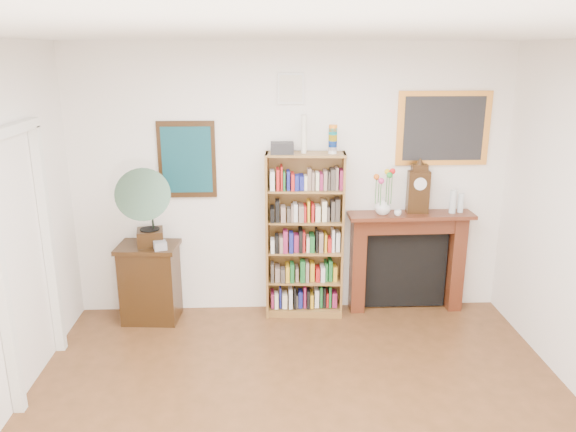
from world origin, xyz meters
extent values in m
cube|color=white|center=(0.00, 0.00, 2.80)|extent=(4.50, 5.00, 0.01)
cube|color=white|center=(0.00, 2.50, 1.40)|extent=(4.50, 0.01, 2.80)
cube|color=white|center=(-2.21, 0.73, 1.05)|extent=(0.08, 0.08, 2.10)
cube|color=white|center=(-2.21, 1.67, 1.05)|extent=(0.08, 0.08, 2.10)
cube|color=white|center=(-2.21, 1.20, 2.13)|extent=(0.08, 1.02, 0.08)
cube|color=black|center=(-1.05, 2.48, 1.65)|extent=(0.58, 0.03, 0.78)
cube|color=#10424D|center=(-1.05, 2.46, 1.65)|extent=(0.50, 0.01, 0.67)
cube|color=white|center=(0.00, 2.48, 2.35)|extent=(0.26, 0.03, 0.30)
cube|color=silver|center=(0.00, 2.46, 2.35)|extent=(0.22, 0.01, 0.26)
cube|color=gold|center=(1.55, 2.48, 1.95)|extent=(0.95, 0.03, 0.75)
cube|color=#262628|center=(1.55, 2.46, 1.95)|extent=(0.82, 0.01, 0.65)
cube|color=brown|center=(-0.24, 2.34, 0.87)|extent=(0.05, 0.28, 1.73)
cube|color=brown|center=(0.53, 2.34, 0.87)|extent=(0.05, 0.28, 1.73)
cube|color=brown|center=(0.14, 2.34, 1.72)|extent=(0.82, 0.34, 0.02)
cube|color=brown|center=(0.14, 2.34, 0.04)|extent=(0.82, 0.34, 0.07)
cube|color=brown|center=(0.14, 2.47, 0.87)|extent=(0.80, 0.08, 1.73)
cube|color=brown|center=(0.14, 2.34, 0.37)|extent=(0.77, 0.32, 0.02)
cube|color=brown|center=(0.14, 2.34, 0.70)|extent=(0.77, 0.32, 0.02)
cube|color=brown|center=(0.14, 2.34, 1.03)|extent=(0.77, 0.32, 0.02)
cube|color=brown|center=(0.14, 2.34, 1.36)|extent=(0.77, 0.32, 0.02)
cube|color=black|center=(-1.46, 2.26, 0.41)|extent=(0.63, 0.48, 0.82)
cube|color=#482210|center=(0.71, 2.38, 0.53)|extent=(0.15, 0.20, 1.06)
cube|color=#482210|center=(1.77, 2.38, 0.53)|extent=(0.15, 0.20, 1.06)
cube|color=#482210|center=(1.24, 2.38, 0.97)|extent=(1.21, 0.22, 0.17)
cube|color=#482210|center=(1.24, 2.35, 1.08)|extent=(1.30, 0.34, 0.04)
cube|color=black|center=(1.24, 2.44, 0.44)|extent=(0.87, 0.09, 0.85)
cube|color=black|center=(-1.43, 2.28, 0.90)|extent=(0.30, 0.30, 0.16)
cylinder|color=black|center=(-1.43, 2.28, 0.98)|extent=(0.23, 0.23, 0.01)
cone|color=#2A3D2E|center=(-1.43, 2.12, 1.33)|extent=(0.61, 0.72, 0.66)
cube|color=silver|center=(-1.31, 2.13, 0.86)|extent=(0.15, 0.15, 0.08)
cube|color=black|center=(1.31, 2.38, 1.31)|extent=(0.22, 0.13, 0.44)
cylinder|color=white|center=(1.31, 2.32, 1.41)|extent=(0.13, 0.02, 0.13)
cube|color=black|center=(1.31, 2.38, 1.56)|extent=(0.16, 0.11, 0.08)
imported|color=silver|center=(0.94, 2.33, 1.18)|extent=(0.19, 0.19, 0.17)
imported|color=white|center=(1.08, 2.27, 1.12)|extent=(0.10, 0.10, 0.06)
cylinder|color=silver|center=(1.67, 2.35, 1.22)|extent=(0.07, 0.07, 0.24)
cylinder|color=silver|center=(1.76, 2.37, 1.20)|extent=(0.06, 0.06, 0.20)
camera|label=1|loc=(-0.27, -3.15, 2.72)|focal=35.00mm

